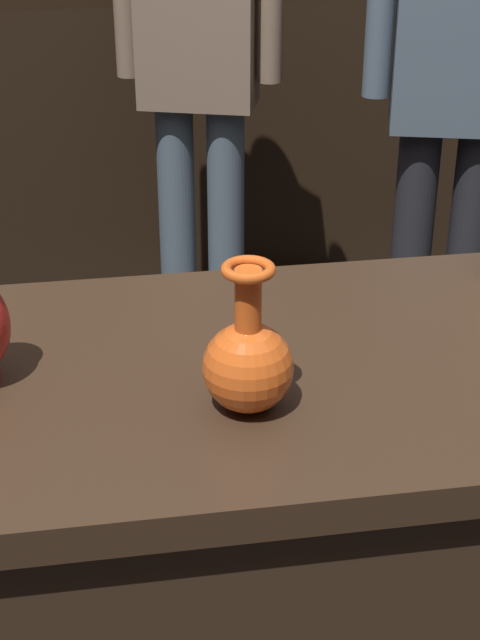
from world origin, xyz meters
name	(u,v)px	position (x,y,z in m)	size (l,w,h in m)	color
display_plinth	(235,578)	(0.00, 0.00, 0.40)	(1.20, 0.64, 0.80)	#382619
back_display_shelf	(139,130)	(0.00, 2.20, 0.49)	(2.60, 0.40, 0.99)	black
vase_centerpiece	(246,361)	(0.00, -0.11, 0.87)	(0.12, 0.12, 0.20)	#E55B1E
visitor_near_right	(458,71)	(0.74, 1.14, 0.92)	(0.45, 0.26, 1.57)	#232328
visitor_center_back	(198,55)	(0.14, 1.54, 0.90)	(0.45, 0.27, 1.53)	slate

